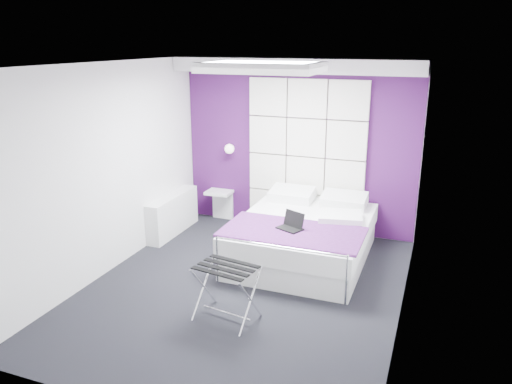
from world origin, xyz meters
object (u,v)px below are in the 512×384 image
radiator (173,214)px  wall_lamp (230,148)px  luggage_rack (227,293)px  nightstand (219,192)px  bed (303,237)px  laptop (291,224)px

radiator → wall_lamp: bearing=49.9°
wall_lamp → radiator: wall_lamp is taller
radiator → luggage_rack: 2.65m
wall_lamp → nightstand: size_ratio=0.38×
wall_lamp → radiator: bearing=-130.1°
bed → luggage_rack: size_ratio=3.42×
wall_lamp → nightstand: (-0.19, -0.04, -0.73)m
laptop → wall_lamp: bearing=159.5°
radiator → bed: 2.13m
wall_lamp → luggage_rack: wall_lamp is taller
wall_lamp → laptop: wall_lamp is taller
bed → nightstand: 1.92m
bed → radiator: bearing=174.6°
wall_lamp → nightstand: bearing=-168.4°
radiator → nightstand: (0.45, 0.72, 0.19)m
bed → laptop: (-0.05, -0.45, 0.33)m
laptop → nightstand: bearing=164.0°
radiator → luggage_rack: bearing=-48.0°
radiator → luggage_rack: size_ratio=1.97×
radiator → luggage_rack: (1.77, -1.97, 0.00)m
wall_lamp → bed: (1.48, -0.96, -0.91)m
wall_lamp → laptop: 2.09m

